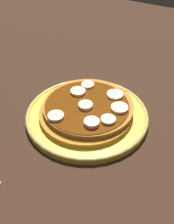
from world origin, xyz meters
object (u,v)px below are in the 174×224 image
Objects in this scene: banana_slice_7 at (56,116)px; plate at (87,115)px; banana_slice_6 at (119,108)px; banana_slice_0 at (88,106)px; banana_slice_4 at (108,120)px; banana_slice_3 at (92,123)px; pancake_stack at (88,110)px; banana_slice_2 at (78,92)px; banana_slice_5 at (115,95)px; banana_slice_1 at (88,85)px.

plate is at bearing -29.50° from banana_slice_7.
banana_slice_6 is at bearing -72.90° from plate.
banana_slice_7 is (-6.06, 3.43, 2.92)cm from plate.
banana_slice_0 is at bearing -143.34° from plate.
banana_slice_4 is (-2.23, -5.71, 2.90)cm from plate.
banana_slice_4 is (2.33, -2.26, -0.13)cm from banana_slice_3.
banana_slice_2 is at bearing 54.11° from pancake_stack.
pancake_stack is at bearing 35.88° from banana_slice_3.
banana_slice_7 is (-7.97, 9.63, -0.01)cm from banana_slice_6.
banana_slice_5 and banana_slice_6 have the same top height.
banana_slice_4 is 8.03cm from banana_slice_5.
banana_slice_4 is at bearing -164.81° from banana_slice_5.
banana_slice_6 is at bearing -72.25° from pancake_stack.
banana_slice_3 is 0.86× the size of banana_slice_6.
banana_slice_0 is 0.93× the size of banana_slice_7.
banana_slice_3 is 10.09cm from banana_slice_5.
banana_slice_2 is at bearing 1.62° from banana_slice_7.
banana_slice_5 reaches higher than plate.
banana_slice_7 is (-1.50, 6.88, -0.12)cm from banana_slice_3.
banana_slice_2 is 10.63cm from banana_slice_4.
banana_slice_4 and banana_slice_6 have the same top height.
banana_slice_1 is 10.19cm from banana_slice_6.
banana_slice_4 is at bearing 173.19° from banana_slice_6.
plate is at bearing 37.14° from banana_slice_3.
banana_slice_5 is (6.15, -3.15, -0.10)cm from banana_slice_0.
banana_slice_2 is at bearing 170.11° from banana_slice_1.
banana_slice_1 reaches higher than pancake_stack.
banana_slice_6 is (6.46, -2.76, -0.11)cm from banana_slice_3.
banana_slice_7 is at bearing 102.32° from banana_slice_3.
banana_slice_0 is 0.84× the size of banana_slice_5.
banana_slice_1 is at bearing 46.81° from banana_slice_4.
banana_slice_0 is 5.49cm from banana_slice_4.
banana_slice_4 is 4.16cm from banana_slice_6.
banana_slice_2 is at bearing 110.79° from banana_slice_5.
banana_slice_0 is 0.98× the size of banana_slice_3.
banana_slice_4 is at bearing -111.68° from pancake_stack.
banana_slice_0 is 7.57cm from banana_slice_1.
pancake_stack is at bearing -30.80° from banana_slice_7.
banana_slice_0 is 6.91cm from banana_slice_5.
plate is at bearing -152.85° from banana_slice_1.
banana_slice_3 reaches higher than banana_slice_1.
pancake_stack is at bearing 25.92° from banana_slice_0.
banana_slice_3 reaches higher than pancake_stack.
pancake_stack is 6.22× the size of banana_slice_2.
banana_slice_4 is 9.91cm from banana_slice_7.
banana_slice_0 is 0.84× the size of banana_slice_6.
banana_slice_5 is (5.55, -3.44, 1.34)cm from pancake_stack.
pancake_stack is at bearing -97.48° from plate.
banana_slice_3 reaches higher than banana_slice_7.
banana_slice_4 is (-1.60, -5.25, -0.08)cm from banana_slice_0.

